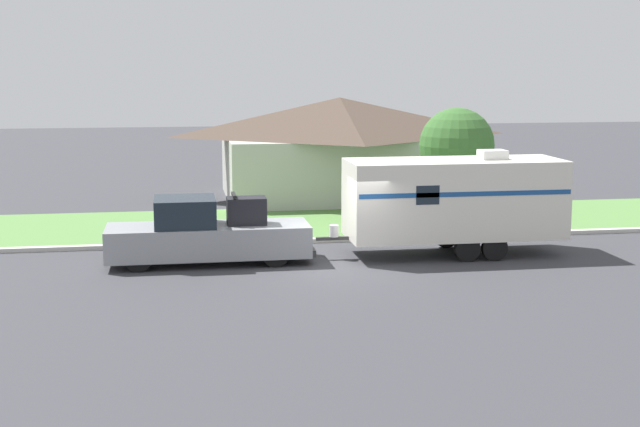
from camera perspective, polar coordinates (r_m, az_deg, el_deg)
ground_plane at (r=25.94m, az=1.71°, el=-3.46°), size 120.00×120.00×0.00m
curb_strip at (r=29.53m, az=0.32°, el=-1.71°), size 80.00×0.30×0.14m
lawn_strip at (r=33.08m, az=-0.74°, el=-0.58°), size 80.00×7.00×0.03m
house_across_street at (r=39.29m, az=1.26°, el=4.36°), size 10.73×7.70×4.39m
pickup_truck at (r=26.50m, az=-7.28°, el=-1.33°), size 6.07×1.93×2.06m
travel_trailer at (r=27.66m, az=8.60°, el=0.94°), size 7.61×2.39×3.23m
mailbox at (r=31.24m, az=8.04°, el=0.44°), size 0.48×0.20×1.22m
tree_in_yard at (r=32.80m, az=8.74°, el=4.32°), size 2.73×2.73×4.28m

